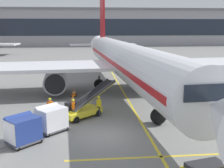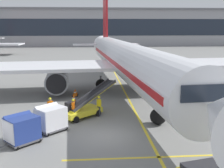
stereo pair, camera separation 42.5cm
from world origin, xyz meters
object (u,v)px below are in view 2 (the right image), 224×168
at_px(ground_crew_marshaller, 50,106).
at_px(safety_cone_engine_keepout, 75,93).
at_px(belt_loader, 84,107).
at_px(safety_cone_wingtip, 74,99).
at_px(ground_crew_by_loader, 73,108).
at_px(ground_crew_by_carts, 99,104).
at_px(parked_airplane, 127,60).
at_px(safety_cone_nose_mark, 76,92).
at_px(baggage_cart_second, 22,128).
at_px(baggage_cart_lead, 51,118).

height_order(ground_crew_marshaller, safety_cone_engine_keepout, ground_crew_marshaller).
relative_size(belt_loader, ground_crew_marshaller, 2.80).
bearing_deg(ground_crew_marshaller, belt_loader, 2.06).
height_order(belt_loader, safety_cone_wingtip, belt_loader).
distance_m(ground_crew_by_loader, ground_crew_by_carts, 2.26).
height_order(safety_cone_engine_keepout, safety_cone_wingtip, safety_cone_wingtip).
distance_m(parked_airplane, safety_cone_nose_mark, 6.99).
height_order(belt_loader, ground_crew_by_carts, belt_loader).
bearing_deg(belt_loader, ground_crew_by_loader, -140.85).
relative_size(baggage_cart_second, safety_cone_nose_mark, 3.77).
height_order(ground_crew_marshaller, safety_cone_wingtip, ground_crew_marshaller).
bearing_deg(parked_airplane, ground_crew_marshaller, -128.49).
height_order(baggage_cart_lead, safety_cone_engine_keepout, baggage_cart_lead).
relative_size(ground_crew_by_carts, ground_crew_marshaller, 1.00).
xyz_separation_m(belt_loader, safety_cone_nose_mark, (-1.10, 7.72, -0.51)).
xyz_separation_m(ground_crew_by_loader, safety_cone_nose_mark, (-0.27, 8.39, -0.67)).
distance_m(baggage_cart_second, safety_cone_engine_keepout, 12.53).
height_order(ground_crew_by_carts, safety_cone_nose_mark, ground_crew_by_carts).
distance_m(belt_loader, safety_cone_nose_mark, 7.81).
xyz_separation_m(belt_loader, baggage_cart_second, (-3.87, -5.11, 0.16)).
distance_m(ground_crew_by_loader, safety_cone_nose_mark, 8.42).
distance_m(baggage_cart_second, ground_crew_by_loader, 5.38).
bearing_deg(safety_cone_nose_mark, ground_crew_by_carts, -72.59).
height_order(parked_airplane, belt_loader, parked_airplane).
relative_size(parked_airplane, ground_crew_by_carts, 26.90).
xyz_separation_m(baggage_cart_lead, ground_crew_by_carts, (3.59, 3.22, -0.00)).
relative_size(safety_cone_engine_keepout, safety_cone_nose_mark, 1.11).
relative_size(ground_crew_marshaller, safety_cone_engine_keepout, 2.33).
xyz_separation_m(parked_airplane, ground_crew_by_carts, (-3.57, -9.31, -2.58)).
relative_size(belt_loader, safety_cone_nose_mark, 7.22).
relative_size(parked_airplane, ground_crew_marshaller, 26.90).
relative_size(belt_loader, baggage_cart_second, 1.92).
bearing_deg(ground_crew_by_carts, baggage_cart_second, -134.44).
height_order(parked_airplane, baggage_cart_lead, parked_airplane).
distance_m(safety_cone_engine_keepout, safety_cone_nose_mark, 0.61).
relative_size(ground_crew_by_loader, ground_crew_marshaller, 1.00).
relative_size(baggage_cart_second, safety_cone_engine_keepout, 3.41).
relative_size(belt_loader, ground_crew_by_carts, 2.80).
xyz_separation_m(baggage_cart_lead, ground_crew_by_loader, (1.49, 2.40, -0.00)).
bearing_deg(safety_cone_nose_mark, belt_loader, -81.90).
relative_size(belt_loader, baggage_cart_lead, 1.92).
bearing_deg(ground_crew_by_carts, belt_loader, -173.65).
bearing_deg(baggage_cart_second, belt_loader, 52.84).
xyz_separation_m(belt_loader, safety_cone_engine_keepout, (-1.14, 7.11, -0.47)).
height_order(baggage_cart_second, safety_cone_nose_mark, baggage_cart_second).
relative_size(baggage_cart_lead, safety_cone_wingtip, 3.24).
bearing_deg(safety_cone_engine_keepout, parked_airplane, 21.39).
bearing_deg(belt_loader, safety_cone_wingtip, 103.89).
height_order(ground_crew_marshaller, safety_cone_nose_mark, ground_crew_marshaller).
distance_m(ground_crew_marshaller, safety_cone_engine_keepout, 7.41).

